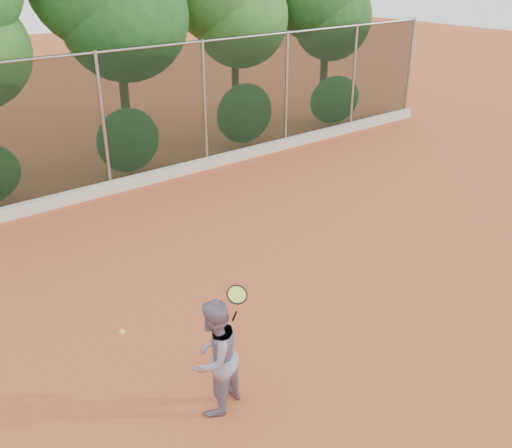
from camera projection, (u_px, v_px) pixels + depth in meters
ground at (292, 309)px, 9.81m from camera, size 80.00×80.00×0.00m
concrete_curb at (114, 187)px, 14.56m from camera, size 24.00×0.20×0.30m
tennis_player at (214, 358)px, 7.34m from camera, size 0.97×0.87×1.66m
chainlink_fence at (103, 120)px, 13.95m from camera, size 24.09×0.09×3.50m
foliage_backdrop at (35, 5)px, 13.94m from camera, size 23.70×3.63×7.55m
tennis_racket at (237, 297)px, 6.97m from camera, size 0.33×0.30×0.56m
tennis_ball_in_flight at (122, 332)px, 6.28m from camera, size 0.07×0.07×0.07m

